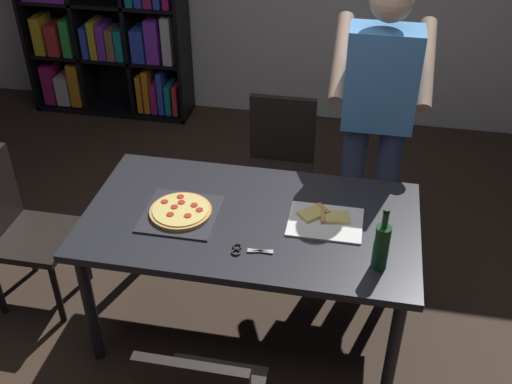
# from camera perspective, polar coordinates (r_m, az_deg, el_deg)

# --- Properties ---
(ground_plane) EXTENTS (12.00, 12.00, 0.00)m
(ground_plane) POSITION_cam_1_polar(r_m,az_deg,el_deg) (3.53, -0.47, -12.11)
(ground_plane) COLOR #38281E
(dining_table) EXTENTS (1.65, 0.91, 0.75)m
(dining_table) POSITION_cam_1_polar(r_m,az_deg,el_deg) (3.07, -0.53, -3.48)
(dining_table) COLOR #232328
(dining_table) RESTS_ON ground_plane
(chair_far_side) EXTENTS (0.42, 0.42, 0.90)m
(chair_far_side) POSITION_cam_1_polar(r_m,az_deg,el_deg) (3.93, 2.19, 3.04)
(chair_far_side) COLOR black
(chair_far_side) RESTS_ON ground_plane
(chair_left_end) EXTENTS (0.42, 0.42, 0.90)m
(chair_left_end) POSITION_cam_1_polar(r_m,az_deg,el_deg) (3.61, -21.37, -2.83)
(chair_left_end) COLOR black
(chair_left_end) RESTS_ON ground_plane
(bookshelf) EXTENTS (1.40, 0.35, 1.95)m
(bookshelf) POSITION_cam_1_polar(r_m,az_deg,el_deg) (5.47, -13.91, 16.44)
(bookshelf) COLOR black
(bookshelf) RESTS_ON ground_plane
(person_serving_pizza) EXTENTS (0.55, 0.54, 1.75)m
(person_serving_pizza) POSITION_cam_1_polar(r_m,az_deg,el_deg) (3.46, 11.20, 7.00)
(person_serving_pizza) COLOR #38476B
(person_serving_pizza) RESTS_ON ground_plane
(pepperoni_pizza_on_tray) EXTENTS (0.37, 0.37, 0.04)m
(pepperoni_pizza_on_tray) POSITION_cam_1_polar(r_m,az_deg,el_deg) (3.06, -7.02, -1.86)
(pepperoni_pizza_on_tray) COLOR #2D2D33
(pepperoni_pizza_on_tray) RESTS_ON dining_table
(pizza_slices_on_towel) EXTENTS (0.36, 0.28, 0.03)m
(pizza_slices_on_towel) POSITION_cam_1_polar(r_m,az_deg,el_deg) (3.01, 6.42, -2.56)
(pizza_slices_on_towel) COLOR white
(pizza_slices_on_towel) RESTS_ON dining_table
(wine_bottle) EXTENTS (0.07, 0.07, 0.32)m
(wine_bottle) POSITION_cam_1_polar(r_m,az_deg,el_deg) (2.72, 11.59, -4.91)
(wine_bottle) COLOR #194723
(wine_bottle) RESTS_ON dining_table
(kitchen_scissors) EXTENTS (0.20, 0.09, 0.01)m
(kitchen_scissors) POSITION_cam_1_polar(r_m,az_deg,el_deg) (2.82, -1.03, -5.43)
(kitchen_scissors) COLOR silver
(kitchen_scissors) RESTS_ON dining_table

